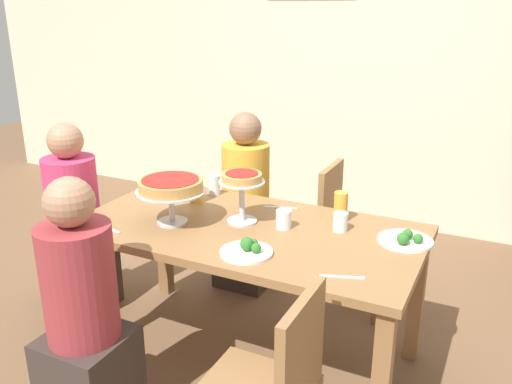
# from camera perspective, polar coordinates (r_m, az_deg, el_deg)

# --- Properties ---
(ground_plane) EXTENTS (12.00, 12.00, 0.00)m
(ground_plane) POSITION_cam_1_polar(r_m,az_deg,el_deg) (3.01, -0.88, -16.82)
(ground_plane) COLOR brown
(rear_partition) EXTENTS (8.00, 0.12, 2.80)m
(rear_partition) POSITION_cam_1_polar(r_m,az_deg,el_deg) (4.51, 12.17, 14.15)
(rear_partition) COLOR beige
(rear_partition) RESTS_ON ground_plane
(dining_table) EXTENTS (1.68, 0.87, 0.74)m
(dining_table) POSITION_cam_1_polar(r_m,az_deg,el_deg) (2.67, -0.95, -5.51)
(dining_table) COLOR olive
(dining_table) RESTS_ON ground_plane
(diner_near_left) EXTENTS (0.34, 0.34, 1.15)m
(diner_near_left) POSITION_cam_1_polar(r_m,az_deg,el_deg) (2.43, -17.68, -13.45)
(diner_near_left) COLOR #382D28
(diner_near_left) RESTS_ON ground_plane
(diner_head_west) EXTENTS (0.34, 0.34, 1.15)m
(diner_head_west) POSITION_cam_1_polar(r_m,az_deg,el_deg) (3.37, -18.46, -4.11)
(diner_head_west) COLOR #382D28
(diner_head_west) RESTS_ON ground_plane
(diner_far_left) EXTENTS (0.34, 0.34, 1.15)m
(diner_far_left) POSITION_cam_1_polar(r_m,az_deg,el_deg) (3.48, -1.07, -2.28)
(diner_far_left) COLOR #382D28
(diner_far_left) RESTS_ON ground_plane
(chair_far_right) EXTENTS (0.40, 0.40, 0.87)m
(chair_far_right) POSITION_cam_1_polar(r_m,az_deg,el_deg) (3.30, 9.52, -3.90)
(chair_far_right) COLOR olive
(chair_far_right) RESTS_ON ground_plane
(deep_dish_pizza_stand) EXTENTS (0.34, 0.34, 0.23)m
(deep_dish_pizza_stand) POSITION_cam_1_polar(r_m,az_deg,el_deg) (2.65, -9.01, 0.47)
(deep_dish_pizza_stand) COLOR silver
(deep_dish_pizza_stand) RESTS_ON dining_table
(personal_pizza_stand) EXTENTS (0.23, 0.23, 0.26)m
(personal_pizza_stand) POSITION_cam_1_polar(r_m,az_deg,el_deg) (2.63, -1.51, 0.80)
(personal_pizza_stand) COLOR silver
(personal_pizza_stand) RESTS_ON dining_table
(salad_plate_near_diner) EXTENTS (0.23, 0.23, 0.07)m
(salad_plate_near_diner) POSITION_cam_1_polar(r_m,az_deg,el_deg) (2.36, -0.90, -6.10)
(salad_plate_near_diner) COLOR white
(salad_plate_near_diner) RESTS_ON dining_table
(salad_plate_far_diner) EXTENTS (0.25, 0.25, 0.07)m
(salad_plate_far_diner) POSITION_cam_1_polar(r_m,az_deg,el_deg) (2.55, 15.56, -4.87)
(salad_plate_far_diner) COLOR white
(salad_plate_far_diner) RESTS_ON dining_table
(beer_glass_amber_tall) EXTENTS (0.08, 0.08, 0.14)m
(beer_glass_amber_tall) POSITION_cam_1_polar(r_m,az_deg,el_deg) (2.96, -6.37, 0.26)
(beer_glass_amber_tall) COLOR gold
(beer_glass_amber_tall) RESTS_ON dining_table
(beer_glass_amber_short) EXTENTS (0.07, 0.07, 0.15)m
(beer_glass_amber_short) POSITION_cam_1_polar(r_m,az_deg,el_deg) (2.72, 8.94, -1.54)
(beer_glass_amber_short) COLOR gold
(beer_glass_amber_short) RESTS_ON dining_table
(water_glass_clear_near) EXTENTS (0.07, 0.07, 0.11)m
(water_glass_clear_near) POSITION_cam_1_polar(r_m,az_deg,el_deg) (3.08, -4.42, 0.79)
(water_glass_clear_near) COLOR white
(water_glass_clear_near) RESTS_ON dining_table
(water_glass_clear_far) EXTENTS (0.07, 0.07, 0.09)m
(water_glass_clear_far) POSITION_cam_1_polar(r_m,az_deg,el_deg) (2.61, 8.91, -3.12)
(water_glass_clear_far) COLOR white
(water_glass_clear_far) RESTS_ON dining_table
(water_glass_clear_spare) EXTENTS (0.08, 0.08, 0.09)m
(water_glass_clear_spare) POSITION_cam_1_polar(r_m,az_deg,el_deg) (2.61, 2.94, -2.89)
(water_glass_clear_spare) COLOR white
(water_glass_clear_spare) RESTS_ON dining_table
(cutlery_fork_near) EXTENTS (0.18, 0.06, 0.00)m
(cutlery_fork_near) POSITION_cam_1_polar(r_m,az_deg,el_deg) (2.71, -15.33, -3.73)
(cutlery_fork_near) COLOR silver
(cutlery_fork_near) RESTS_ON dining_table
(cutlery_knife_near) EXTENTS (0.18, 0.07, 0.00)m
(cutlery_knife_near) POSITION_cam_1_polar(r_m,az_deg,el_deg) (2.88, 2.59, -1.64)
(cutlery_knife_near) COLOR silver
(cutlery_knife_near) RESTS_ON dining_table
(cutlery_fork_far) EXTENTS (0.18, 0.07, 0.00)m
(cutlery_fork_far) POSITION_cam_1_polar(r_m,az_deg,el_deg) (2.20, 9.05, -8.84)
(cutlery_fork_far) COLOR silver
(cutlery_fork_far) RESTS_ON dining_table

